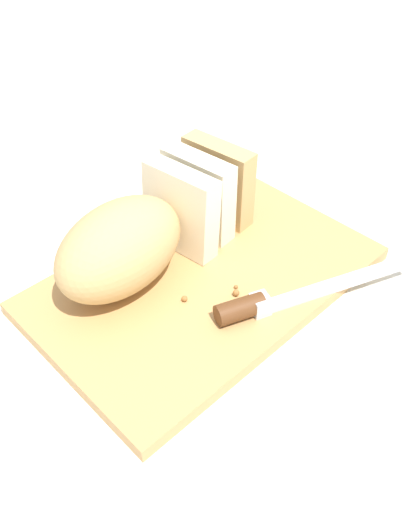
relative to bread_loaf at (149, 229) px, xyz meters
The scene contains 7 objects.
ground_plane 0.10m from the bread_loaf, 62.99° to the right, with size 3.00×3.00×0.00m, color silver.
cutting_board 0.10m from the bread_loaf, 62.99° to the right, with size 0.41×0.26×0.02m, color tan.
bread_loaf is the anchor object (origin of this frame).
bread_knife 0.16m from the bread_loaf, 75.18° to the right, with size 0.25×0.12×0.03m.
crumb_near_knife 0.13m from the bread_loaf, 69.06° to the right, with size 0.00×0.00×0.00m, color #996633.
crumb_near_loaf 0.13m from the bread_loaf, 72.19° to the right, with size 0.01×0.01×0.01m, color #996633.
crumb_stray_left 0.09m from the bread_loaf, 102.35° to the right, with size 0.01×0.01×0.01m, color #996633.
Camera 1 is at (-0.35, -0.35, 0.48)m, focal length 38.71 mm.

